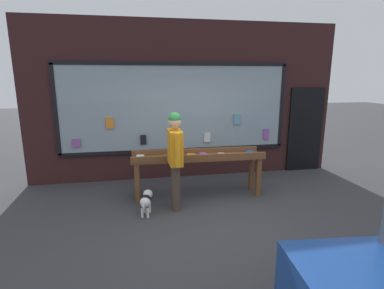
{
  "coord_description": "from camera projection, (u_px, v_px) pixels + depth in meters",
  "views": [
    {
      "loc": [
        -1.17,
        -4.53,
        2.38
      ],
      "look_at": [
        -0.16,
        0.86,
        1.12
      ],
      "focal_mm": 28.0,
      "sensor_mm": 36.0,
      "label": 1
    }
  ],
  "objects": [
    {
      "name": "display_table_main",
      "position": [
        198.0,
        160.0,
        5.93
      ],
      "size": [
        2.61,
        0.64,
        0.93
      ],
      "color": "brown",
      "rests_on": "ground_plane"
    },
    {
      "name": "ground_plane",
      "position": [
        210.0,
        219.0,
        5.08
      ],
      "size": [
        40.0,
        40.0,
        0.0
      ],
      "primitive_type": "plane",
      "color": "#38383A"
    },
    {
      "name": "small_dog",
      "position": [
        146.0,
        200.0,
        5.22
      ],
      "size": [
        0.26,
        0.53,
        0.39
      ],
      "rotation": [
        0.0,
        0.0,
        1.35
      ],
      "color": "white",
      "rests_on": "ground_plane"
    },
    {
      "name": "shopfront_facade",
      "position": [
        188.0,
        102.0,
        6.97
      ],
      "size": [
        7.19,
        0.29,
        3.59
      ],
      "color": "#331919",
      "rests_on": "ground_plane"
    },
    {
      "name": "person_browsing",
      "position": [
        175.0,
        153.0,
        5.26
      ],
      "size": [
        0.23,
        0.69,
        1.78
      ],
      "rotation": [
        0.0,
        0.0,
        1.58
      ],
      "color": "#4C382D",
      "rests_on": "ground_plane"
    }
  ]
}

